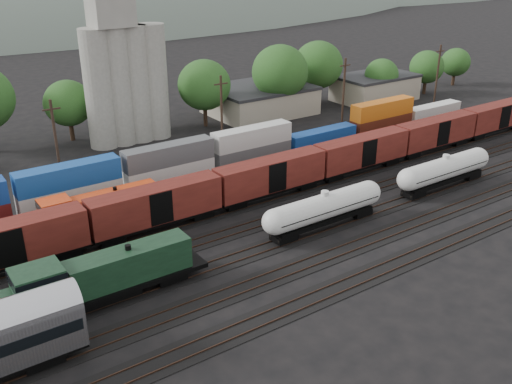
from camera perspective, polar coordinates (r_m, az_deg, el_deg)
ground at (r=63.00m, az=-2.18°, el=-3.99°), size 600.00×600.00×0.00m
tracks at (r=62.98m, az=-2.18°, el=-3.95°), size 180.00×33.20×0.20m
green_locomotive at (r=51.31m, az=-15.85°, el=-8.30°), size 18.56×3.28×4.91m
tank_car_a at (r=62.95m, az=6.83°, el=-1.59°), size 16.24×2.91×4.26m
tank_car_b at (r=77.01m, az=18.32°, el=2.13°), size 16.41×2.94×4.30m
orange_locomotive at (r=65.65m, az=-16.01°, el=-1.52°), size 16.06×2.68×4.02m
boxcar_string at (r=69.84m, az=1.47°, el=1.69°), size 169.00×2.90×4.20m
container_wall at (r=69.72m, az=-17.90°, el=0.17°), size 163.00×2.60×5.80m
grain_silo at (r=91.39m, az=-13.01°, el=11.67°), size 13.40×5.00×29.00m
industrial_sheds at (r=94.05m, az=-10.47°, el=6.73°), size 119.38×17.26×5.10m
tree_band at (r=91.04m, az=-17.90°, el=8.41°), size 162.61×21.85×13.19m
utility_poles at (r=78.82m, az=-10.96°, el=6.21°), size 122.20×0.36×12.00m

